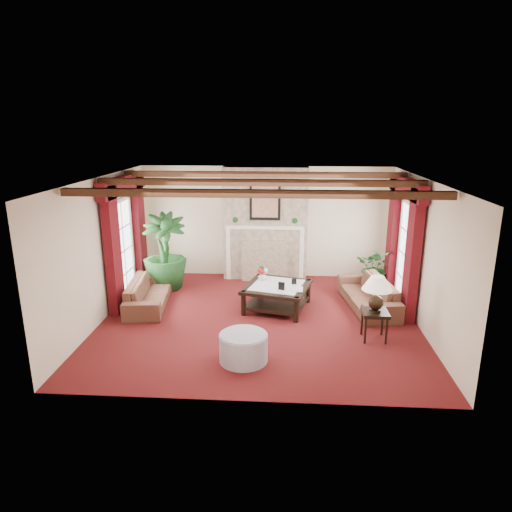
# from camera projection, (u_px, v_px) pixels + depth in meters

# --- Properties ---
(floor) EXTENTS (6.00, 6.00, 0.00)m
(floor) POSITION_uv_depth(u_px,v_px,m) (259.00, 319.00, 8.85)
(floor) COLOR #4A0D12
(floor) RESTS_ON ground
(ceiling) EXTENTS (6.00, 6.00, 0.00)m
(ceiling) POSITION_uv_depth(u_px,v_px,m) (259.00, 179.00, 8.11)
(ceiling) COLOR white
(ceiling) RESTS_ON floor
(back_wall) EXTENTS (6.00, 0.02, 2.70)m
(back_wall) POSITION_uv_depth(u_px,v_px,m) (266.00, 222.00, 11.12)
(back_wall) COLOR beige
(back_wall) RESTS_ON ground
(left_wall) EXTENTS (0.02, 5.50, 2.70)m
(left_wall) POSITION_uv_depth(u_px,v_px,m) (102.00, 249.00, 8.67)
(left_wall) COLOR beige
(left_wall) RESTS_ON ground
(right_wall) EXTENTS (0.02, 5.50, 2.70)m
(right_wall) POSITION_uv_depth(u_px,v_px,m) (424.00, 255.00, 8.29)
(right_wall) COLOR beige
(right_wall) RESTS_ON ground
(ceiling_beams) EXTENTS (6.00, 3.00, 0.12)m
(ceiling_beams) POSITION_uv_depth(u_px,v_px,m) (259.00, 182.00, 8.12)
(ceiling_beams) COLOR #321C0F
(ceiling_beams) RESTS_ON ceiling
(fireplace) EXTENTS (2.00, 0.52, 2.70)m
(fireplace) POSITION_uv_depth(u_px,v_px,m) (266.00, 167.00, 10.55)
(fireplace) COLOR tan
(fireplace) RESTS_ON ground
(french_door_left) EXTENTS (0.10, 1.10, 2.16)m
(french_door_left) POSITION_uv_depth(u_px,v_px,m) (119.00, 200.00, 9.41)
(french_door_left) COLOR white
(french_door_left) RESTS_ON ground
(french_door_right) EXTENTS (0.10, 1.10, 2.16)m
(french_door_right) POSITION_uv_depth(u_px,v_px,m) (411.00, 203.00, 9.04)
(french_door_right) COLOR white
(french_door_right) RESTS_ON ground
(curtains_left) EXTENTS (0.20, 2.40, 2.55)m
(curtains_left) POSITION_uv_depth(u_px,v_px,m) (122.00, 180.00, 9.29)
(curtains_left) COLOR #4A0910
(curtains_left) RESTS_ON ground
(curtains_right) EXTENTS (0.20, 2.40, 2.55)m
(curtains_right) POSITION_uv_depth(u_px,v_px,m) (408.00, 182.00, 8.93)
(curtains_right) COLOR #4A0910
(curtains_right) RESTS_ON ground
(sofa_left) EXTENTS (2.01, 0.98, 0.73)m
(sofa_left) POSITION_uv_depth(u_px,v_px,m) (148.00, 289.00, 9.42)
(sofa_left) COLOR #3E1117
(sofa_left) RESTS_ON ground
(sofa_right) EXTENTS (2.16, 1.16, 0.78)m
(sofa_right) POSITION_uv_depth(u_px,v_px,m) (368.00, 289.00, 9.35)
(sofa_right) COLOR #3E1117
(sofa_right) RESTS_ON ground
(potted_palm) EXTENTS (1.88, 2.25, 0.98)m
(potted_palm) POSITION_uv_depth(u_px,v_px,m) (165.00, 268.00, 10.41)
(potted_palm) COLOR black
(potted_palm) RESTS_ON ground
(small_plant) EXTENTS (1.42, 1.47, 0.76)m
(small_plant) POSITION_uv_depth(u_px,v_px,m) (376.00, 272.00, 10.45)
(small_plant) COLOR black
(small_plant) RESTS_ON ground
(coffee_table) EXTENTS (1.50, 1.50, 0.50)m
(coffee_table) POSITION_uv_depth(u_px,v_px,m) (277.00, 297.00, 9.30)
(coffee_table) COLOR black
(coffee_table) RESTS_ON ground
(side_table) EXTENTS (0.51, 0.51, 0.53)m
(side_table) POSITION_uv_depth(u_px,v_px,m) (374.00, 325.00, 7.95)
(side_table) COLOR black
(side_table) RESTS_ON ground
(ottoman) EXTENTS (0.77, 0.77, 0.45)m
(ottoman) POSITION_uv_depth(u_px,v_px,m) (243.00, 348.00, 7.22)
(ottoman) COLOR gray
(ottoman) RESTS_ON ground
(table_lamp) EXTENTS (0.51, 0.51, 0.65)m
(table_lamp) POSITION_uv_depth(u_px,v_px,m) (377.00, 293.00, 7.79)
(table_lamp) COLOR black
(table_lamp) RESTS_ON side_table
(flower_vase) EXTENTS (0.18, 0.18, 0.17)m
(flower_vase) POSITION_uv_depth(u_px,v_px,m) (262.00, 276.00, 9.51)
(flower_vase) COLOR silver
(flower_vase) RESTS_ON coffee_table
(book) EXTENTS (0.23, 0.05, 0.31)m
(book) POSITION_uv_depth(u_px,v_px,m) (292.00, 282.00, 8.94)
(book) COLOR black
(book) RESTS_ON coffee_table
(photo_frame_a) EXTENTS (0.13, 0.06, 0.17)m
(photo_frame_a) POSITION_uv_depth(u_px,v_px,m) (281.00, 286.00, 8.93)
(photo_frame_a) COLOR black
(photo_frame_a) RESTS_ON coffee_table
(photo_frame_b) EXTENTS (0.10, 0.05, 0.13)m
(photo_frame_b) POSITION_uv_depth(u_px,v_px,m) (294.00, 282.00, 9.25)
(photo_frame_b) COLOR black
(photo_frame_b) RESTS_ON coffee_table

